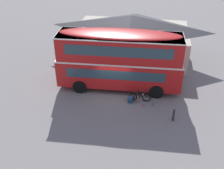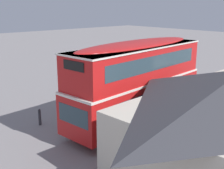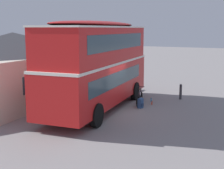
{
  "view_description": "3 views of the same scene",
  "coord_description": "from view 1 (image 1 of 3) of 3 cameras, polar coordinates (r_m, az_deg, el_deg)",
  "views": [
    {
      "loc": [
        3.71,
        -17.56,
        11.87
      ],
      "look_at": [
        0.02,
        -0.99,
        1.34
      ],
      "focal_mm": 43.24,
      "sensor_mm": 36.0,
      "label": 1
    },
    {
      "loc": [
        12.23,
        12.11,
        6.74
      ],
      "look_at": [
        0.98,
        -0.4,
        2.19
      ],
      "focal_mm": 47.5,
      "sensor_mm": 36.0,
      "label": 2
    },
    {
      "loc": [
        -14.59,
        -7.36,
        4.41
      ],
      "look_at": [
        0.96,
        0.43,
        1.29
      ],
      "focal_mm": 50.38,
      "sensor_mm": 36.0,
      "label": 3
    }
  ],
  "objects": [
    {
      "name": "kerb_bollard",
      "position": [
        18.85,
        12.9,
        -6.25
      ],
      "size": [
        0.16,
        0.16,
        0.97
      ],
      "color": "#333338",
      "rests_on": "ground"
    },
    {
      "name": "water_bottle_blue_sports",
      "position": [
        20.2,
        8.6,
        -4.2
      ],
      "size": [
        0.07,
        0.07,
        0.25
      ],
      "color": "#338CBF",
      "rests_on": "ground"
    },
    {
      "name": "pub_building",
      "position": [
        26.55,
        4.07,
        10.19
      ],
      "size": [
        11.37,
        7.46,
        4.17
      ],
      "color": "beige",
      "rests_on": "ground"
    },
    {
      "name": "ground_plane",
      "position": [
        21.52,
        0.53,
        -1.68
      ],
      "size": [
        120.0,
        120.0,
        0.0
      ],
      "primitive_type": "plane",
      "color": "gray"
    },
    {
      "name": "double_decker_bus",
      "position": [
        20.91,
        1.58,
        5.6
      ],
      "size": [
        9.84,
        3.45,
        4.79
      ],
      "color": "black",
      "rests_on": "ground"
    },
    {
      "name": "touring_bicycle",
      "position": [
        20.37,
        5.68,
        -2.74
      ],
      "size": [
        1.71,
        0.67,
        1.01
      ],
      "color": "black",
      "rests_on": "ground"
    },
    {
      "name": "water_bottle_red_squeeze",
      "position": [
        19.99,
        6.59,
        -4.45
      ],
      "size": [
        0.08,
        0.08,
        0.25
      ],
      "color": "#D84C33",
      "rests_on": "ground"
    },
    {
      "name": "backpack_on_ground",
      "position": [
        20.23,
        3.86,
        -3.16
      ],
      "size": [
        0.35,
        0.31,
        0.59
      ],
      "color": "#2D4C7A",
      "rests_on": "ground"
    }
  ]
}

